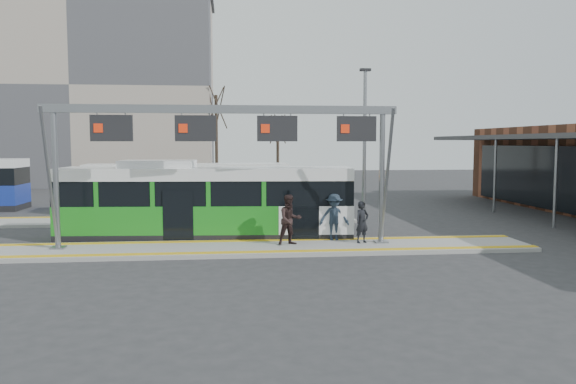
% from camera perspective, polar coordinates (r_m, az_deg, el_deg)
% --- Properties ---
extents(ground, '(120.00, 120.00, 0.00)m').
position_cam_1_polar(ground, '(20.95, -5.12, -5.93)').
color(ground, '#2D2D30').
rests_on(ground, ground).
extents(platform_main, '(22.00, 3.00, 0.15)m').
position_cam_1_polar(platform_main, '(20.94, -5.12, -5.73)').
color(platform_main, gray).
rests_on(platform_main, ground).
extents(platform_second, '(20.00, 3.00, 0.15)m').
position_cam_1_polar(platform_second, '(29.08, -13.27, -2.82)').
color(platform_second, gray).
rests_on(platform_second, ground).
extents(tactile_main, '(22.00, 2.65, 0.02)m').
position_cam_1_polar(tactile_main, '(20.92, -5.12, -5.50)').
color(tactile_main, gold).
rests_on(tactile_main, platform_main).
extents(tactile_second, '(20.00, 0.35, 0.02)m').
position_cam_1_polar(tactile_second, '(30.20, -13.00, -2.37)').
color(tactile_second, gold).
rests_on(tactile_second, platform_second).
extents(gantry, '(13.00, 1.68, 5.20)m').
position_cam_1_polar(gantry, '(20.83, -6.18, 5.89)').
color(gantry, slate).
rests_on(gantry, platform_main).
extents(apartment_block, '(24.50, 12.50, 18.40)m').
position_cam_1_polar(apartment_block, '(58.45, -19.80, 9.86)').
color(apartment_block, '#A6998B').
rests_on(apartment_block, ground).
extents(hero_bus, '(12.01, 3.34, 3.26)m').
position_cam_1_polar(hero_bus, '(23.43, -8.34, -1.11)').
color(hero_bus, black).
rests_on(hero_bus, ground).
extents(bg_bus_green, '(11.32, 3.04, 2.80)m').
position_cam_1_polar(bg_bus_green, '(32.24, -10.11, 0.33)').
color(bg_bus_green, black).
rests_on(bg_bus_green, ground).
extents(passenger_a, '(0.69, 0.59, 1.60)m').
position_cam_1_polar(passenger_a, '(21.66, 7.54, -3.05)').
color(passenger_a, black).
rests_on(passenger_a, platform_main).
extents(passenger_b, '(1.08, 0.95, 1.89)m').
position_cam_1_polar(passenger_b, '(21.08, 0.19, -2.83)').
color(passenger_b, black).
rests_on(passenger_b, platform_main).
extents(passenger_c, '(1.18, 0.68, 1.82)m').
position_cam_1_polar(passenger_c, '(22.18, 4.70, -2.54)').
color(passenger_c, '#1F2B38').
rests_on(passenger_c, platform_main).
extents(tree_left, '(1.40, 1.40, 9.35)m').
position_cam_1_polar(tree_left, '(51.29, -7.32, 8.45)').
color(tree_left, '#382B21').
rests_on(tree_left, ground).
extents(tree_mid, '(1.40, 1.40, 6.95)m').
position_cam_1_polar(tree_mid, '(55.06, -1.05, 6.36)').
color(tree_mid, '#382B21').
rests_on(tree_mid, ground).
extents(lamp_east, '(0.50, 0.25, 7.42)m').
position_cam_1_polar(lamp_east, '(26.74, 7.78, 4.93)').
color(lamp_east, slate).
rests_on(lamp_east, ground).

